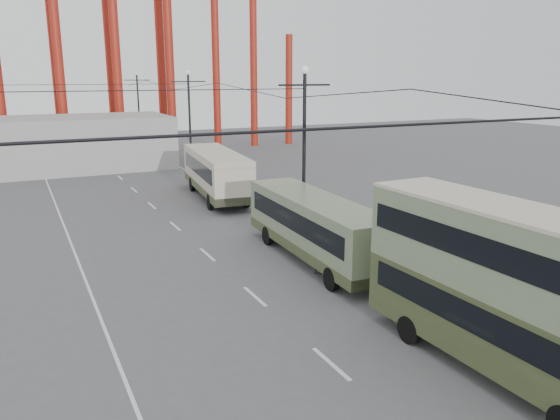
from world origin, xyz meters
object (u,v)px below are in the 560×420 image
pedestrian (317,257)px  single_decker_cream (216,172)px  single_decker_green (315,226)px  double_decker_bus (505,283)px

pedestrian → single_decker_cream: bearing=-108.0°
single_decker_cream → pedestrian: bearing=-87.5°
single_decker_green → pedestrian: (-0.81, -1.61, -0.98)m
double_decker_bus → single_decker_cream: bearing=87.0°
double_decker_bus → single_decker_cream: (0.68, 26.95, -0.96)m
pedestrian → single_decker_green: bearing=-130.3°
double_decker_bus → single_decker_cream: size_ratio=0.86×
double_decker_bus → single_decker_green: 11.54m
double_decker_bus → pedestrian: 10.12m
pedestrian → double_decker_bus: bearing=79.7°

